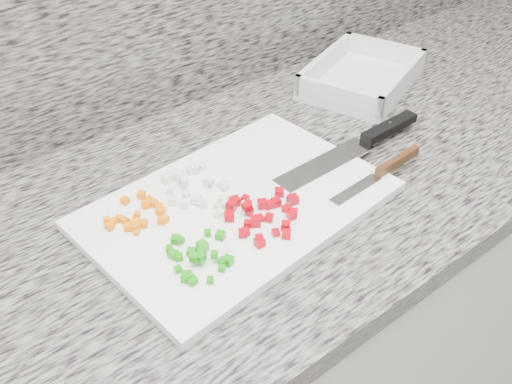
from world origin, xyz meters
The scene contains 10 objects.
countertop centered at (0.00, 1.44, 0.88)m, with size 3.96×0.64×0.04m, color slate.
cutting_board centered at (0.05, 1.40, 0.91)m, with size 0.46×0.31×0.02m, color white.
carrot_pile centered at (-0.08, 1.46, 0.92)m, with size 0.09×0.09×0.02m.
onion_pile centered at (0.02, 1.48, 0.92)m, with size 0.10×0.11×0.02m.
green_pepper_pile centered at (-0.07, 1.33, 0.92)m, with size 0.10×0.11×0.02m.
red_pepper_pile centered at (0.06, 1.35, 0.92)m, with size 0.12×0.12×0.02m.
garlic_pile centered at (0.03, 1.40, 0.92)m, with size 0.06×0.06×0.01m.
chef_knife centered at (0.34, 1.39, 0.92)m, with size 0.33×0.05×0.02m.
paring_knife centered at (0.30, 1.31, 0.92)m, with size 0.21×0.03×0.02m.
tray centered at (0.51, 1.57, 0.92)m, with size 0.31×0.27×0.05m.
Camera 1 is at (-0.35, 0.85, 1.47)m, focal length 40.00 mm.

